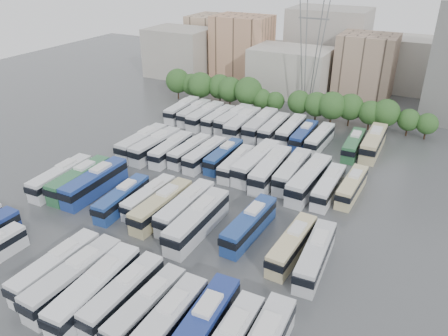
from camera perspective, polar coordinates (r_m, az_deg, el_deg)
The scene contains 48 objects.
ground at distance 68.59m, azimuth -3.93°, elevation -4.20°, with size 220.00×220.00×0.00m, color #424447.
tree_line at distance 102.95m, azimuth 6.53°, elevation 9.25°, with size 64.70×7.81×8.39m.
city_buildings at distance 130.60m, azimuth 9.91°, elevation 14.38°, with size 102.00×35.00×20.00m.
electricity_pylon at distance 105.34m, azimuth 11.53°, elevation 17.28°, with size 9.00×6.91×33.83m.
bus_r0_s5 at distance 55.98m, azimuth -21.05°, elevation -11.98°, with size 2.94×12.23×3.82m.
bus_r0_s6 at distance 53.54m, azimuth -18.96°, elevation -13.39°, with size 3.40×13.17×4.10m.
bus_r0_s7 at distance 51.38m, azimuth -16.46°, elevation -14.92°, with size 3.32×13.21×4.11m.
bus_r0_s8 at distance 50.41m, azimuth -13.00°, elevation -15.69°, with size 2.80×11.75×3.67m.
bus_r0_s9 at distance 48.54m, azimuth -10.09°, elevation -17.43°, with size 2.97×11.52×3.58m.
bus_r0_s10 at distance 46.19m, azimuth -7.69°, elevation -19.74°, with size 2.80×12.71×3.99m.
bus_r0_s11 at distance 45.43m, azimuth -3.04°, elevation -20.33°, with size 3.48×13.32×4.14m.
bus_r1_s0 at distance 75.82m, azimuth -20.52°, elevation -1.12°, with size 3.17×12.47×3.89m.
bus_r1_s1 at distance 74.10m, azimuth -18.36°, elevation -1.40°, with size 3.08×12.59×3.93m.
bus_r1_s2 at distance 72.28m, azimuth -16.49°, elevation -1.77°, with size 3.00×13.15×4.12m.
bus_r1_s4 at distance 67.32m, azimuth -13.17°, elevation -3.84°, with size 3.00×11.41×3.55m.
bus_r1_s5 at distance 66.94m, azimuth -9.74°, elevation -3.74°, with size 2.64×10.92×3.41m.
bus_r1_s6 at distance 64.08m, azimuth -8.12°, elevation -4.86°, with size 3.12×12.50×3.90m.
bus_r1_s7 at distance 63.26m, azimuth -5.03°, elevation -5.11°, with size 2.87×12.52×3.92m.
bus_r1_s8 at distance 60.01m, azimuth -3.46°, elevation -6.84°, with size 2.96×13.48×4.23m.
bus_r1_s10 at distance 59.61m, azimuth 3.33°, elevation -7.33°, with size 3.26×12.22×3.80m.
bus_r1_s12 at distance 56.67m, azimuth 8.89°, elevation -9.83°, with size 3.09×11.58×3.60m.
bus_r1_s13 at distance 55.32m, azimuth 11.87°, elevation -11.08°, with size 3.21×12.05×3.75m.
bus_r2_s1 at distance 85.15m, azimuth -10.63°, elevation 3.36°, with size 3.01×12.99×4.06m.
bus_r2_s2 at distance 83.26m, azimuth -8.95°, elevation 2.92°, with size 3.37×12.89×4.01m.
bus_r2_s3 at distance 81.71m, azimuth -6.92°, elevation 2.47°, with size 2.93×11.92×3.72m.
bus_r2_s4 at distance 81.06m, azimuth -4.49°, elevation 2.30°, with size 2.96×11.28×3.51m.
bus_r2_s5 at distance 79.16m, azimuth -2.48°, elevation 1.80°, with size 2.98×11.74×3.66m.
bus_r2_s6 at distance 78.71m, azimuth -0.03°, elevation 1.61°, with size 2.58×11.20×3.51m.
bus_r2_s7 at distance 76.05m, azimuth 1.63°, elevation 0.63°, with size 2.72×11.13×3.47m.
bus_r2_s8 at distance 75.77m, azimuth 4.26°, elevation 0.80°, with size 3.60×13.81×4.30m.
bus_r2_s9 at distance 73.65m, azimuth 6.09°, elevation -0.12°, with size 3.27×13.53×4.22m.
bus_r2_s10 at distance 73.82m, azimuth 8.92°, elevation -0.35°, with size 2.90×12.73×3.98m.
bus_r2_s11 at distance 71.36m, azimuth 11.04°, elevation -1.41°, with size 3.66×13.76×4.28m.
bus_r2_s12 at distance 70.51m, azimuth 13.50°, elevation -2.33°, with size 2.63×11.71×3.67m.
bus_r2_s13 at distance 71.70m, azimuth 16.37°, elevation -2.28°, with size 2.84×11.18×3.48m.
bus_r3_s0 at distance 102.02m, azimuth -5.49°, elevation 7.62°, with size 3.02×12.17×3.79m.
bus_r3_s1 at distance 100.05m, azimuth -3.89°, elevation 7.26°, with size 2.92×11.86×3.70m.
bus_r3_s2 at distance 97.61m, azimuth -2.45°, elevation 6.86°, with size 3.02×12.57×3.93m.
bus_r3_s3 at distance 96.63m, azimuth -0.72°, elevation 6.55°, with size 2.75×11.34×3.54m.
bus_r3_s4 at distance 95.45m, azimuth 1.26°, elevation 6.43°, with size 3.31×12.87×4.01m.
bus_r3_s5 at distance 92.62m, azimuth 2.46°, elevation 5.83°, with size 3.32×13.62×4.25m.
bus_r3_s6 at distance 92.23m, azimuth 4.79°, elevation 5.67°, with size 3.25×13.59×4.25m.
bus_r3_s7 at distance 91.23m, azimuth 6.56°, elevation 5.20°, with size 2.79×12.23×3.83m.
bus_r3_s8 at distance 90.82m, azimuth 8.75°, elevation 4.95°, with size 2.83×12.21×3.82m.
bus_r3_s9 at distance 88.79m, azimuth 10.40°, elevation 4.22°, with size 2.55×11.45×3.59m.
bus_r3_s10 at distance 87.86m, azimuth 12.40°, elevation 3.79°, with size 2.96×11.68×3.64m.
bus_r3_s12 at distance 86.77m, azimuth 16.57°, elevation 2.97°, with size 2.85×11.60×3.62m.
bus_r3_s13 at distance 88.19m, azimuth 18.95°, elevation 3.21°, with size 3.00×13.44×4.21m.
Camera 1 is at (31.14, -49.84, 35.37)m, focal length 35.00 mm.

